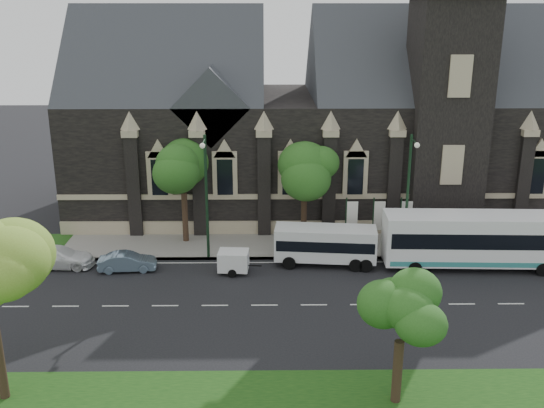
{
  "coord_description": "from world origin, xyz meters",
  "views": [
    {
      "loc": [
        0.06,
        -33.36,
        17.18
      ],
      "look_at": [
        0.53,
        6.0,
        4.5
      ],
      "focal_mm": 40.45,
      "sensor_mm": 36.0,
      "label": 1
    }
  ],
  "objects_px": {
    "sedan": "(127,262)",
    "shuttle_bus": "(326,243)",
    "tree_walk_right": "(307,168)",
    "tree_walk_left": "(186,169)",
    "tour_coach": "(480,239)",
    "banner_flag_left": "(350,219)",
    "banner_flag_right": "(404,218)",
    "car_far_white": "(58,257)",
    "tree_park_east": "(405,308)",
    "box_trailer": "(234,261)",
    "street_lamp_near": "(409,190)",
    "banner_flag_center": "(377,219)",
    "street_lamp_mid": "(206,191)"
  },
  "relations": [
    {
      "from": "street_lamp_mid",
      "to": "box_trailer",
      "type": "height_order",
      "value": "street_lamp_mid"
    },
    {
      "from": "tree_walk_left",
      "to": "street_lamp_mid",
      "type": "xyz_separation_m",
      "value": [
        1.8,
        -3.61,
        -0.62
      ]
    },
    {
      "from": "tree_walk_right",
      "to": "car_far_white",
      "type": "xyz_separation_m",
      "value": [
        -17.51,
        -4.75,
        -5.09
      ]
    },
    {
      "from": "street_lamp_mid",
      "to": "banner_flag_left",
      "type": "relative_size",
      "value": 2.25
    },
    {
      "from": "tree_walk_right",
      "to": "banner_flag_center",
      "type": "distance_m",
      "value": 6.36
    },
    {
      "from": "banner_flag_left",
      "to": "banner_flag_right",
      "type": "bearing_deg",
      "value": 0.0
    },
    {
      "from": "tree_walk_right",
      "to": "banner_flag_right",
      "type": "distance_m",
      "value": 8.05
    },
    {
      "from": "banner_flag_right",
      "to": "car_far_white",
      "type": "distance_m",
      "value": 24.83
    },
    {
      "from": "tree_park_east",
      "to": "tree_walk_right",
      "type": "xyz_separation_m",
      "value": [
        -2.96,
        20.04,
        1.2
      ]
    },
    {
      "from": "banner_flag_center",
      "to": "sedan",
      "type": "height_order",
      "value": "banner_flag_center"
    },
    {
      "from": "banner_flag_right",
      "to": "tree_walk_right",
      "type": "bearing_deg",
      "value": 166.4
    },
    {
      "from": "tree_walk_right",
      "to": "banner_flag_left",
      "type": "height_order",
      "value": "tree_walk_right"
    },
    {
      "from": "tree_walk_right",
      "to": "tour_coach",
      "type": "height_order",
      "value": "tree_walk_right"
    },
    {
      "from": "shuttle_bus",
      "to": "banner_flag_center",
      "type": "bearing_deg",
      "value": 40.74
    },
    {
      "from": "sedan",
      "to": "car_far_white",
      "type": "height_order",
      "value": "car_far_white"
    },
    {
      "from": "banner_flag_right",
      "to": "sedan",
      "type": "relative_size",
      "value": 1.03
    },
    {
      "from": "tree_walk_right",
      "to": "street_lamp_near",
      "type": "height_order",
      "value": "street_lamp_near"
    },
    {
      "from": "sedan",
      "to": "shuttle_bus",
      "type": "bearing_deg",
      "value": -90.94
    },
    {
      "from": "tree_walk_left",
      "to": "sedan",
      "type": "relative_size",
      "value": 1.96
    },
    {
      "from": "street_lamp_near",
      "to": "box_trailer",
      "type": "relative_size",
      "value": 3.04
    },
    {
      "from": "tree_walk_left",
      "to": "car_far_white",
      "type": "height_order",
      "value": "tree_walk_left"
    },
    {
      "from": "tree_walk_right",
      "to": "shuttle_bus",
      "type": "distance_m",
      "value": 6.29
    },
    {
      "from": "sedan",
      "to": "banner_flag_left",
      "type": "bearing_deg",
      "value": -81.44
    },
    {
      "from": "banner_flag_center",
      "to": "tour_coach",
      "type": "height_order",
      "value": "banner_flag_center"
    },
    {
      "from": "banner_flag_left",
      "to": "tree_park_east",
      "type": "bearing_deg",
      "value": -90.35
    },
    {
      "from": "tree_walk_right",
      "to": "tree_walk_left",
      "type": "relative_size",
      "value": 1.02
    },
    {
      "from": "tour_coach",
      "to": "car_far_white",
      "type": "xyz_separation_m",
      "value": [
        -29.09,
        0.42,
        -1.35
      ]
    },
    {
      "from": "tree_walk_right",
      "to": "car_far_white",
      "type": "height_order",
      "value": "tree_walk_right"
    },
    {
      "from": "tour_coach",
      "to": "box_trailer",
      "type": "distance_m",
      "value": 16.93
    },
    {
      "from": "car_far_white",
      "to": "tour_coach",
      "type": "bearing_deg",
      "value": -89.47
    },
    {
      "from": "tree_walk_left",
      "to": "tour_coach",
      "type": "xyz_separation_m",
      "value": [
        20.58,
        -5.16,
        -3.66
      ]
    },
    {
      "from": "tree_walk_right",
      "to": "tree_walk_left",
      "type": "distance_m",
      "value": 9.01
    },
    {
      "from": "tree_park_east",
      "to": "shuttle_bus",
      "type": "relative_size",
      "value": 0.88
    },
    {
      "from": "car_far_white",
      "to": "street_lamp_near",
      "type": "bearing_deg",
      "value": -85.98
    },
    {
      "from": "tree_park_east",
      "to": "tree_walk_right",
      "type": "relative_size",
      "value": 0.81
    },
    {
      "from": "tour_coach",
      "to": "banner_flag_right",
      "type": "bearing_deg",
      "value": 144.5
    },
    {
      "from": "box_trailer",
      "to": "tree_walk_left",
      "type": "bearing_deg",
      "value": 126.58
    },
    {
      "from": "street_lamp_near",
      "to": "banner_flag_left",
      "type": "relative_size",
      "value": 2.25
    },
    {
      "from": "tour_coach",
      "to": "street_lamp_near",
      "type": "bearing_deg",
      "value": 164.09
    },
    {
      "from": "banner_flag_right",
      "to": "shuttle_bus",
      "type": "bearing_deg",
      "value": -155.06
    },
    {
      "from": "street_lamp_near",
      "to": "street_lamp_mid",
      "type": "xyz_separation_m",
      "value": [
        -14.0,
        0.0,
        0.0
      ]
    },
    {
      "from": "street_lamp_mid",
      "to": "box_trailer",
      "type": "relative_size",
      "value": 3.04
    },
    {
      "from": "tree_park_east",
      "to": "tree_walk_left",
      "type": "xyz_separation_m",
      "value": [
        -11.97,
        20.03,
        1.12
      ]
    },
    {
      "from": "tree_walk_right",
      "to": "street_lamp_near",
      "type": "bearing_deg",
      "value": -28.06
    },
    {
      "from": "banner_flag_left",
      "to": "box_trailer",
      "type": "xyz_separation_m",
      "value": [
        -8.37,
        -4.2,
        -1.5
      ]
    },
    {
      "from": "banner_flag_center",
      "to": "sedan",
      "type": "bearing_deg",
      "value": -168.0
    },
    {
      "from": "tree_walk_left",
      "to": "box_trailer",
      "type": "xyz_separation_m",
      "value": [
        3.71,
        -5.9,
        -4.85
      ]
    },
    {
      "from": "street_lamp_near",
      "to": "box_trailer",
      "type": "height_order",
      "value": "street_lamp_near"
    },
    {
      "from": "banner_flag_left",
      "to": "tour_coach",
      "type": "relative_size",
      "value": 0.3
    },
    {
      "from": "tree_park_east",
      "to": "banner_flag_left",
      "type": "bearing_deg",
      "value": 89.65
    }
  ]
}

